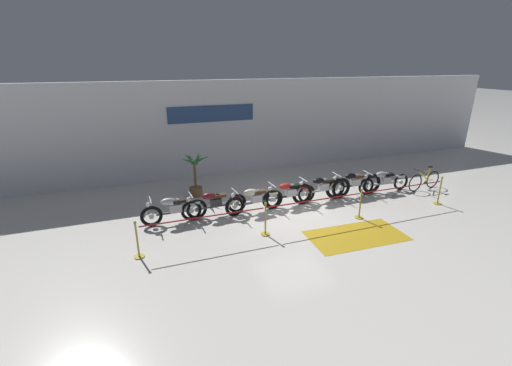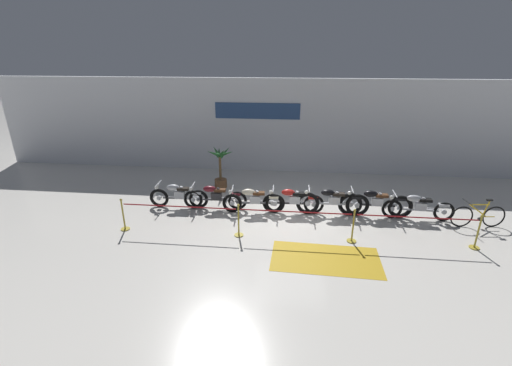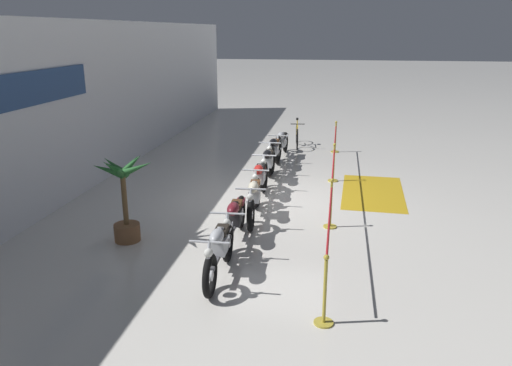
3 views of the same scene
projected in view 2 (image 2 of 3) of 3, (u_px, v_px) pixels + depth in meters
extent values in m
plane|color=silver|center=(292.00, 220.00, 11.40)|extent=(120.00, 120.00, 0.00)
cube|color=white|center=(295.00, 127.00, 15.41)|extent=(28.00, 0.25, 4.20)
cube|color=navy|center=(257.00, 111.00, 15.19)|extent=(3.79, 0.04, 0.70)
torus|color=black|center=(159.00, 198.00, 12.27)|extent=(0.69, 0.13, 0.69)
torus|color=black|center=(199.00, 199.00, 12.16)|extent=(0.69, 0.13, 0.69)
cylinder|color=silver|center=(159.00, 198.00, 12.27)|extent=(0.17, 0.08, 0.16)
cylinder|color=silver|center=(199.00, 199.00, 12.16)|extent=(0.17, 0.08, 0.16)
cylinder|color=silver|center=(156.00, 191.00, 12.17)|extent=(0.30, 0.06, 0.59)
cube|color=silver|center=(180.00, 194.00, 12.15)|extent=(0.37, 0.23, 0.26)
cylinder|color=silver|center=(178.00, 189.00, 12.08)|extent=(0.18, 0.12, 0.24)
cylinder|color=silver|center=(181.00, 189.00, 12.08)|extent=(0.18, 0.12, 0.24)
cylinder|color=silver|center=(189.00, 197.00, 12.31)|extent=(0.70, 0.09, 0.07)
cube|color=#47474C|center=(179.00, 198.00, 12.21)|extent=(1.15, 0.09, 0.06)
ellipsoid|color=#B7BABF|center=(173.00, 187.00, 12.08)|extent=(0.47, 0.23, 0.22)
cube|color=black|center=(183.00, 189.00, 12.06)|extent=(0.41, 0.21, 0.09)
cube|color=#B7BABF|center=(197.00, 193.00, 12.08)|extent=(0.32, 0.17, 0.08)
cylinder|color=silver|center=(158.00, 184.00, 12.07)|extent=(0.05, 0.62, 0.04)
sphere|color=silver|center=(156.00, 187.00, 12.12)|extent=(0.14, 0.14, 0.14)
torus|color=black|center=(193.00, 199.00, 12.14)|extent=(0.69, 0.13, 0.68)
torus|color=black|center=(237.00, 201.00, 12.06)|extent=(0.69, 0.13, 0.68)
cylinder|color=silver|center=(193.00, 199.00, 12.14)|extent=(0.17, 0.09, 0.16)
cylinder|color=silver|center=(237.00, 201.00, 12.06)|extent=(0.17, 0.09, 0.16)
cylinder|color=silver|center=(190.00, 192.00, 12.05)|extent=(0.31, 0.07, 0.59)
cube|color=#2D2D30|center=(216.00, 196.00, 12.04)|extent=(0.37, 0.24, 0.26)
cylinder|color=#2D2D30|center=(215.00, 191.00, 11.97)|extent=(0.18, 0.12, 0.24)
cylinder|color=#2D2D30|center=(217.00, 191.00, 11.97)|extent=(0.18, 0.12, 0.24)
cylinder|color=silver|center=(226.00, 198.00, 12.20)|extent=(0.70, 0.10, 0.07)
cube|color=#47474C|center=(215.00, 199.00, 12.09)|extent=(1.26, 0.12, 0.06)
ellipsoid|color=maroon|center=(210.00, 189.00, 11.96)|extent=(0.47, 0.24, 0.22)
cube|color=#4C2D19|center=(220.00, 190.00, 11.95)|extent=(0.41, 0.22, 0.09)
cube|color=maroon|center=(236.00, 194.00, 11.97)|extent=(0.33, 0.17, 0.08)
cylinder|color=silver|center=(193.00, 185.00, 11.95)|extent=(0.06, 0.62, 0.04)
sphere|color=silver|center=(191.00, 189.00, 12.00)|extent=(0.14, 0.14, 0.14)
torus|color=black|center=(232.00, 203.00, 11.86)|extent=(0.69, 0.17, 0.69)
torus|color=black|center=(275.00, 204.00, 11.82)|extent=(0.69, 0.17, 0.69)
cylinder|color=silver|center=(232.00, 203.00, 11.86)|extent=(0.17, 0.09, 0.16)
cylinder|color=silver|center=(275.00, 204.00, 11.82)|extent=(0.17, 0.09, 0.16)
cylinder|color=silver|center=(229.00, 195.00, 11.76)|extent=(0.31, 0.08, 0.59)
cube|color=silver|center=(255.00, 199.00, 11.78)|extent=(0.38, 0.25, 0.26)
cylinder|color=silver|center=(254.00, 194.00, 11.71)|extent=(0.19, 0.12, 0.24)
cylinder|color=silver|center=(256.00, 194.00, 11.70)|extent=(0.19, 0.12, 0.24)
cylinder|color=silver|center=(264.00, 201.00, 11.95)|extent=(0.70, 0.12, 0.07)
cube|color=#47474C|center=(254.00, 203.00, 11.83)|extent=(1.19, 0.15, 0.06)
ellipsoid|color=beige|center=(248.00, 192.00, 11.69)|extent=(0.48, 0.25, 0.22)
cube|color=#4C2D19|center=(259.00, 193.00, 11.70)|extent=(0.41, 0.23, 0.09)
cube|color=beige|center=(274.00, 197.00, 11.73)|extent=(0.33, 0.18, 0.08)
cylinder|color=silver|center=(232.00, 188.00, 11.66)|extent=(0.08, 0.62, 0.04)
sphere|color=silver|center=(230.00, 192.00, 11.71)|extent=(0.14, 0.14, 0.14)
torus|color=black|center=(272.00, 203.00, 11.85)|extent=(0.69, 0.12, 0.69)
torus|color=black|center=(314.00, 204.00, 11.75)|extent=(0.69, 0.12, 0.69)
cylinder|color=silver|center=(272.00, 203.00, 11.85)|extent=(0.17, 0.09, 0.17)
cylinder|color=silver|center=(314.00, 204.00, 11.75)|extent=(0.17, 0.09, 0.17)
cylinder|color=silver|center=(270.00, 195.00, 11.75)|extent=(0.30, 0.07, 0.59)
cube|color=silver|center=(295.00, 199.00, 11.74)|extent=(0.37, 0.23, 0.26)
cylinder|color=silver|center=(294.00, 194.00, 11.67)|extent=(0.18, 0.12, 0.24)
cylinder|color=silver|center=(296.00, 194.00, 11.66)|extent=(0.18, 0.12, 0.24)
cylinder|color=silver|center=(303.00, 202.00, 11.90)|extent=(0.70, 0.09, 0.07)
cube|color=black|center=(293.00, 203.00, 11.79)|extent=(1.14, 0.10, 0.06)
ellipsoid|color=#B21E19|center=(288.00, 192.00, 11.66)|extent=(0.47, 0.23, 0.22)
cube|color=black|center=(299.00, 194.00, 11.65)|extent=(0.41, 0.21, 0.09)
cube|color=#B21E19|center=(313.00, 197.00, 11.66)|extent=(0.33, 0.17, 0.08)
cylinder|color=silver|center=(273.00, 188.00, 11.65)|extent=(0.06, 0.62, 0.04)
sphere|color=silver|center=(271.00, 192.00, 11.70)|extent=(0.14, 0.14, 0.14)
torus|color=black|center=(308.00, 203.00, 11.70)|extent=(0.80, 0.14, 0.79)
torus|color=black|center=(357.00, 205.00, 11.56)|extent=(0.80, 0.14, 0.79)
cylinder|color=silver|center=(308.00, 203.00, 11.70)|extent=(0.19, 0.08, 0.19)
cylinder|color=silver|center=(357.00, 205.00, 11.56)|extent=(0.19, 0.08, 0.19)
cylinder|color=silver|center=(305.00, 196.00, 11.61)|extent=(0.30, 0.06, 0.59)
cube|color=silver|center=(334.00, 200.00, 11.57)|extent=(0.36, 0.23, 0.26)
cylinder|color=silver|center=(333.00, 195.00, 11.50)|extent=(0.18, 0.11, 0.24)
cylinder|color=silver|center=(336.00, 195.00, 11.49)|extent=(0.18, 0.11, 0.24)
cylinder|color=silver|center=(342.00, 202.00, 11.72)|extent=(0.70, 0.08, 0.07)
cube|color=#ADAFB5|center=(332.00, 204.00, 11.62)|extent=(1.33, 0.08, 0.06)
ellipsoid|color=black|center=(328.00, 193.00, 11.49)|extent=(0.46, 0.23, 0.22)
cube|color=black|center=(339.00, 194.00, 11.48)|extent=(0.40, 0.21, 0.09)
cube|color=black|center=(357.00, 197.00, 11.46)|extent=(0.32, 0.16, 0.08)
cylinder|color=silver|center=(309.00, 188.00, 11.50)|extent=(0.05, 0.62, 0.04)
sphere|color=silver|center=(307.00, 192.00, 11.56)|extent=(0.14, 0.14, 0.14)
torus|color=black|center=(350.00, 204.00, 11.60)|extent=(0.81, 0.16, 0.81)
torus|color=black|center=(400.00, 207.00, 11.41)|extent=(0.81, 0.16, 0.81)
cylinder|color=silver|center=(350.00, 204.00, 11.60)|extent=(0.19, 0.08, 0.19)
cylinder|color=silver|center=(400.00, 207.00, 11.41)|extent=(0.19, 0.08, 0.19)
cylinder|color=silver|center=(348.00, 197.00, 11.51)|extent=(0.30, 0.06, 0.59)
cube|color=silver|center=(377.00, 201.00, 11.45)|extent=(0.36, 0.23, 0.26)
cylinder|color=silver|center=(377.00, 196.00, 11.38)|extent=(0.18, 0.11, 0.24)
cylinder|color=silver|center=(379.00, 196.00, 11.37)|extent=(0.18, 0.11, 0.24)
cylinder|color=silver|center=(385.00, 204.00, 11.59)|extent=(0.70, 0.08, 0.07)
cube|color=black|center=(375.00, 205.00, 11.50)|extent=(1.31, 0.09, 0.06)
ellipsoid|color=black|center=(371.00, 194.00, 11.38)|extent=(0.46, 0.23, 0.22)
cube|color=#4C2D19|center=(382.00, 195.00, 11.35)|extent=(0.40, 0.21, 0.09)
cube|color=black|center=(400.00, 199.00, 11.32)|extent=(0.32, 0.17, 0.08)
cylinder|color=silver|center=(352.00, 189.00, 11.41)|extent=(0.05, 0.62, 0.04)
sphere|color=silver|center=(349.00, 193.00, 11.46)|extent=(0.14, 0.14, 0.14)
torus|color=black|center=(392.00, 209.00, 11.44)|extent=(0.67, 0.12, 0.67)
torus|color=black|center=(444.00, 212.00, 11.22)|extent=(0.67, 0.12, 0.67)
cylinder|color=silver|center=(392.00, 209.00, 11.44)|extent=(0.16, 0.09, 0.16)
cylinder|color=silver|center=(444.00, 212.00, 11.22)|extent=(0.16, 0.09, 0.16)
cylinder|color=silver|center=(390.00, 201.00, 11.35)|extent=(0.31, 0.07, 0.59)
cube|color=silver|center=(420.00, 206.00, 11.27)|extent=(0.37, 0.23, 0.26)
cylinder|color=silver|center=(420.00, 200.00, 11.20)|extent=(0.18, 0.12, 0.24)
cylinder|color=silver|center=(422.00, 201.00, 11.19)|extent=(0.18, 0.12, 0.24)
cylinder|color=silver|center=(428.00, 209.00, 11.41)|extent=(0.70, 0.10, 0.07)
cube|color=#ADAFB5|center=(418.00, 210.00, 11.33)|extent=(1.31, 0.11, 0.06)
ellipsoid|color=#B7BABF|center=(414.00, 198.00, 11.21)|extent=(0.47, 0.24, 0.22)
cube|color=black|center=(425.00, 200.00, 11.17)|extent=(0.41, 0.22, 0.09)
cube|color=#B7BABF|center=(444.00, 205.00, 11.14)|extent=(0.33, 0.17, 0.08)
cylinder|color=silver|center=(395.00, 194.00, 11.24)|extent=(0.06, 0.62, 0.04)
sphere|color=silver|center=(392.00, 197.00, 11.31)|extent=(0.14, 0.14, 0.14)
torus|color=black|center=(462.00, 217.00, 10.84)|extent=(0.71, 0.12, 0.71)
torus|color=black|center=(494.00, 217.00, 10.84)|extent=(0.71, 0.12, 0.71)
cylinder|color=gold|center=(478.00, 210.00, 10.76)|extent=(0.60, 0.10, 0.43)
cylinder|color=gold|center=(481.00, 205.00, 10.69)|extent=(0.55, 0.09, 0.04)
cylinder|color=gold|center=(486.00, 208.00, 10.73)|extent=(0.15, 0.05, 0.55)
cube|color=black|center=(490.00, 200.00, 10.63)|extent=(0.19, 0.10, 0.05)
cylinder|color=gold|center=(487.00, 217.00, 10.84)|extent=(0.46, 0.08, 0.03)
cylinder|color=black|center=(467.00, 202.00, 10.65)|extent=(0.08, 0.48, 0.03)
cylinder|color=black|center=(480.00, 219.00, 10.87)|extent=(0.12, 0.06, 0.12)
cylinder|color=brown|center=(221.00, 183.00, 14.13)|extent=(0.50, 0.50, 0.34)
cylinder|color=brown|center=(220.00, 168.00, 13.89)|extent=(0.10, 0.10, 1.02)
cone|color=#235B28|center=(226.00, 154.00, 13.61)|extent=(0.67, 0.26, 0.38)
cone|color=#235B28|center=(225.00, 152.00, 13.86)|extent=(0.46, 0.64, 0.46)
cone|color=#235B28|center=(219.00, 152.00, 13.91)|extent=(0.28, 0.61, 0.39)
cone|color=#235B28|center=(216.00, 151.00, 13.76)|extent=(0.47, 0.38, 0.49)
cone|color=#235B28|center=(214.00, 154.00, 13.64)|extent=(0.59, 0.32, 0.38)
cone|color=#235B28|center=(217.00, 155.00, 13.40)|extent=(0.22, 0.71, 0.44)
cone|color=#235B28|center=(222.00, 153.00, 13.52)|extent=(0.42, 0.43, 0.50)
cylinder|color=gold|center=(125.00, 229.00, 10.80)|extent=(0.28, 0.28, 0.03)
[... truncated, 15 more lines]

